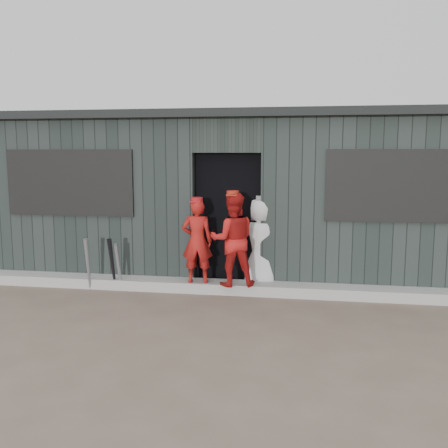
% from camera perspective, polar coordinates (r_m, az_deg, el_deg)
% --- Properties ---
extents(ground, '(80.00, 80.00, 0.00)m').
position_cam_1_polar(ground, '(5.59, -3.07, -12.83)').
color(ground, brown).
rests_on(ground, ground).
extents(curb, '(8.00, 0.36, 0.15)m').
position_cam_1_polar(curb, '(7.27, 0.03, -7.21)').
color(curb, '#979692').
rests_on(curb, ground).
extents(bat_left, '(0.09, 0.21, 0.78)m').
position_cam_1_polar(bat_left, '(7.55, -15.28, -4.45)').
color(bat_left, gray).
rests_on(bat_left, ground).
extents(bat_mid, '(0.12, 0.20, 0.70)m').
position_cam_1_polar(bat_mid, '(7.47, -11.97, -4.79)').
color(bat_mid, gray).
rests_on(bat_mid, ground).
extents(bat_right, '(0.10, 0.33, 0.79)m').
position_cam_1_polar(bat_right, '(7.44, -12.64, -4.50)').
color(bat_right, black).
rests_on(bat_right, ground).
extents(player_red_left, '(0.47, 0.34, 1.21)m').
position_cam_1_polar(player_red_left, '(7.11, -3.09, -1.97)').
color(player_red_left, maroon).
rests_on(player_red_left, curb).
extents(player_red_right, '(0.73, 0.63, 1.31)m').
position_cam_1_polar(player_red_right, '(6.94, 0.99, -1.77)').
color(player_red_right, '#AE1715').
rests_on(player_red_right, curb).
extents(player_grey_back, '(0.75, 0.59, 1.36)m').
position_cam_1_polar(player_grey_back, '(7.38, 4.28, -2.20)').
color(player_grey_back, silver).
rests_on(player_grey_back, ground).
extents(dugout, '(8.30, 3.30, 2.62)m').
position_cam_1_polar(dugout, '(8.71, 1.82, 3.44)').
color(dugout, black).
rests_on(dugout, ground).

